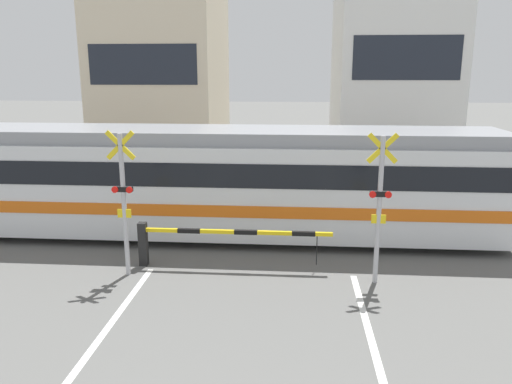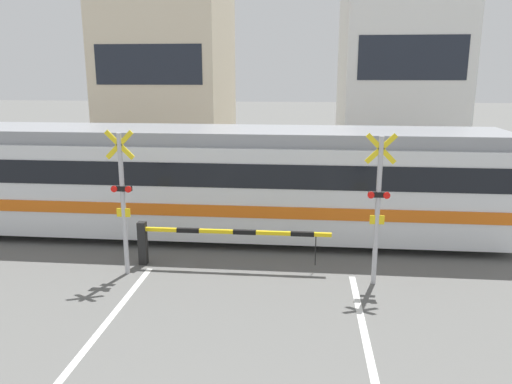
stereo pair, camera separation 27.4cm
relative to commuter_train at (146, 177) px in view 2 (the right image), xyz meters
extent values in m
cube|color=gray|center=(3.38, -0.72, -1.65)|extent=(50.00, 0.10, 0.08)
cube|color=gray|center=(3.38, 0.72, -1.65)|extent=(50.00, 0.10, 0.08)
cube|color=silver|center=(0.00, 0.00, -0.18)|extent=(20.57, 2.88, 2.56)
cube|color=gray|center=(0.00, 0.00, 1.28)|extent=(20.37, 2.54, 0.36)
cube|color=orange|center=(0.00, 0.00, -0.56)|extent=(20.59, 2.94, 0.32)
cube|color=black|center=(0.00, 0.00, 0.40)|extent=(19.75, 2.93, 0.64)
cylinder|color=black|center=(6.38, -0.72, -1.31)|extent=(0.76, 0.12, 0.76)
cylinder|color=black|center=(6.38, 0.72, -1.31)|extent=(0.76, 0.12, 0.76)
cube|color=black|center=(0.68, -2.55, -1.14)|extent=(0.20, 0.20, 1.10)
cube|color=yellow|center=(3.01, -2.55, -0.76)|extent=(4.67, 0.09, 0.09)
cube|color=black|center=(1.84, -2.55, -0.76)|extent=(0.56, 0.10, 0.10)
cube|color=black|center=(3.24, -2.55, -0.76)|extent=(0.56, 0.10, 0.10)
cube|color=black|center=(4.64, -2.55, -0.76)|extent=(0.56, 0.10, 0.10)
cylinder|color=black|center=(4.97, -2.55, -1.18)|extent=(0.02, 0.02, 0.74)
cube|color=black|center=(6.09, 3.23, -1.14)|extent=(0.20, 0.20, 1.10)
cube|color=yellow|center=(3.76, 3.23, -0.76)|extent=(4.67, 0.09, 0.09)
cube|color=black|center=(4.92, 3.23, -0.76)|extent=(0.56, 0.10, 0.10)
cube|color=black|center=(3.52, 3.23, -0.76)|extent=(0.56, 0.10, 0.10)
cube|color=black|center=(2.12, 3.23, -0.76)|extent=(0.56, 0.10, 0.10)
cylinder|color=black|center=(1.80, 3.23, -1.18)|extent=(0.02, 0.02, 0.74)
cylinder|color=#B2B2B7|center=(0.48, -3.17, 0.00)|extent=(0.11, 0.11, 3.38)
cube|color=yellow|center=(0.48, -3.17, 1.42)|extent=(0.68, 0.04, 0.68)
cube|color=yellow|center=(0.48, -3.17, 1.42)|extent=(0.68, 0.04, 0.68)
cube|color=black|center=(0.48, -3.17, 0.41)|extent=(0.44, 0.12, 0.12)
cylinder|color=red|center=(0.31, -3.24, 0.41)|extent=(0.15, 0.03, 0.15)
cylinder|color=red|center=(0.65, -3.24, 0.41)|extent=(0.15, 0.03, 0.15)
cube|color=yellow|center=(0.48, -3.19, -0.17)|extent=(0.32, 0.03, 0.20)
cylinder|color=#B2B2B7|center=(6.29, -3.17, 0.00)|extent=(0.11, 0.11, 3.38)
cube|color=yellow|center=(6.29, -3.17, 1.42)|extent=(0.68, 0.04, 0.68)
cube|color=yellow|center=(6.29, -3.17, 1.42)|extent=(0.68, 0.04, 0.68)
cube|color=black|center=(6.29, -3.17, 0.41)|extent=(0.44, 0.12, 0.12)
cylinder|color=red|center=(6.12, -3.24, 0.41)|extent=(0.15, 0.03, 0.15)
cylinder|color=red|center=(6.46, -3.24, 0.41)|extent=(0.15, 0.03, 0.15)
cube|color=yellow|center=(6.29, -3.19, -0.17)|extent=(0.32, 0.03, 0.20)
cylinder|color=#23232D|center=(3.76, 7.09, -1.28)|extent=(0.13, 0.13, 0.81)
cylinder|color=#23232D|center=(3.90, 7.09, -1.28)|extent=(0.13, 0.13, 0.81)
cube|color=#386647|center=(3.83, 7.09, -0.55)|extent=(0.38, 0.22, 0.64)
sphere|color=#997056|center=(3.83, 7.09, -0.11)|extent=(0.22, 0.22, 0.22)
cube|color=beige|center=(-2.71, 12.98, 2.91)|extent=(6.07, 7.42, 9.19)
cube|color=#1E232D|center=(-2.71, 9.25, 3.37)|extent=(5.10, 0.03, 1.84)
cube|color=white|center=(9.27, 12.98, 3.16)|extent=(5.66, 7.42, 9.69)
cube|color=#1E232D|center=(9.27, 9.25, 3.64)|extent=(4.75, 0.03, 1.94)
camera|label=1|loc=(4.40, -14.03, 3.02)|focal=35.00mm
camera|label=2|loc=(4.68, -14.01, 3.02)|focal=35.00mm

